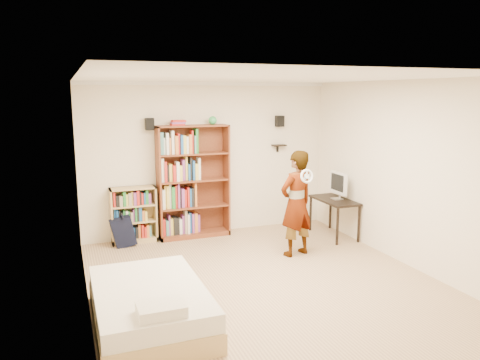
% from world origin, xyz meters
% --- Properties ---
extents(ground, '(4.50, 5.00, 0.01)m').
position_xyz_m(ground, '(0.00, 0.00, 0.00)').
color(ground, tan).
rests_on(ground, ground).
extents(room_shell, '(4.52, 5.02, 2.71)m').
position_xyz_m(room_shell, '(0.00, 0.00, 1.76)').
color(room_shell, beige).
rests_on(room_shell, ground).
extents(crown_molding, '(4.50, 5.00, 0.06)m').
position_xyz_m(crown_molding, '(0.00, 0.00, 2.67)').
color(crown_molding, white).
rests_on(crown_molding, room_shell).
extents(speaker_left, '(0.14, 0.12, 0.20)m').
position_xyz_m(speaker_left, '(-1.05, 2.40, 2.00)').
color(speaker_left, black).
rests_on(speaker_left, room_shell).
extents(speaker_right, '(0.14, 0.12, 0.20)m').
position_xyz_m(speaker_right, '(1.35, 2.40, 2.00)').
color(speaker_right, black).
rests_on(speaker_right, room_shell).
extents(wall_shelf, '(0.25, 0.16, 0.02)m').
position_xyz_m(wall_shelf, '(1.35, 2.41, 1.55)').
color(wall_shelf, black).
rests_on(wall_shelf, room_shell).
extents(tall_bookshelf, '(1.24, 0.36, 1.97)m').
position_xyz_m(tall_bookshelf, '(-0.34, 2.32, 0.99)').
color(tall_bookshelf, brown).
rests_on(tall_bookshelf, ground).
extents(low_bookshelf, '(0.76, 0.29, 0.95)m').
position_xyz_m(low_bookshelf, '(-1.38, 2.36, 0.48)').
color(low_bookshelf, tan).
rests_on(low_bookshelf, ground).
extents(computer_desk, '(0.49, 0.98, 0.67)m').
position_xyz_m(computer_desk, '(1.98, 1.45, 0.34)').
color(computer_desk, black).
rests_on(computer_desk, ground).
extents(imac, '(0.14, 0.49, 0.48)m').
position_xyz_m(imac, '(2.03, 1.44, 0.91)').
color(imac, silver).
rests_on(imac, computer_desk).
extents(daybed, '(1.18, 1.81, 0.53)m').
position_xyz_m(daybed, '(-1.64, -0.64, 0.27)').
color(daybed, white).
rests_on(daybed, ground).
extents(person, '(0.69, 0.54, 1.66)m').
position_xyz_m(person, '(0.90, 0.82, 0.83)').
color(person, black).
rests_on(person, ground).
extents(wii_wheel, '(0.21, 0.08, 0.22)m').
position_xyz_m(wii_wheel, '(0.90, 0.51, 1.31)').
color(wii_wheel, silver).
rests_on(wii_wheel, person).
extents(navy_bag, '(0.39, 0.26, 0.51)m').
position_xyz_m(navy_bag, '(-1.59, 2.18, 0.26)').
color(navy_bag, black).
rests_on(navy_bag, ground).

